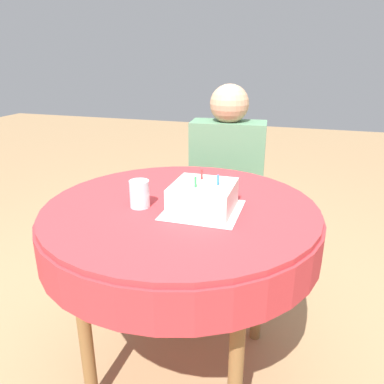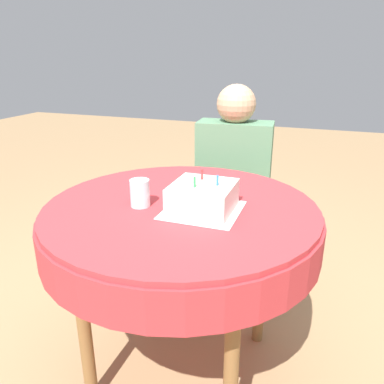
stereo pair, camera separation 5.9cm
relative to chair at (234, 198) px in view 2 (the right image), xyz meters
name	(u,v)px [view 2 (the right image)]	position (x,y,z in m)	size (l,w,h in m)	color
ground_plane	(183,366)	(-0.01, -0.85, -0.49)	(12.00, 12.00, 0.00)	#A37F56
dining_table	(181,227)	(-0.01, -0.85, 0.19)	(1.03, 1.03, 0.77)	#BC3338
chair	(234,198)	(0.00, 0.00, 0.00)	(0.46, 0.46, 0.88)	brown
person	(233,168)	(0.01, -0.09, 0.21)	(0.42, 0.31, 1.15)	tan
napkin	(203,210)	(0.09, -0.87, 0.28)	(0.26, 0.26, 0.00)	white
birthday_cake	(203,197)	(0.09, -0.87, 0.33)	(0.21, 0.21, 0.13)	white
drinking_glass	(140,193)	(-0.14, -0.91, 0.33)	(0.07, 0.07, 0.10)	silver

